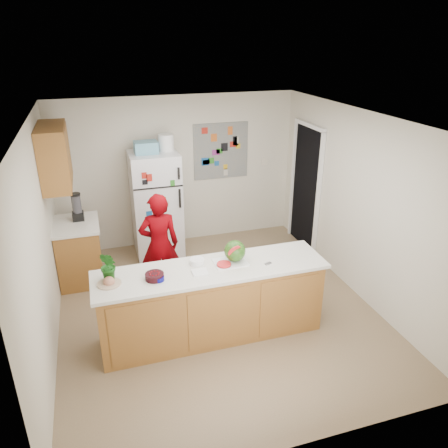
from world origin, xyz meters
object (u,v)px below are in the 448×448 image
object	(u,v)px
refrigerator	(156,204)
watermelon	(235,251)
cherry_bowl	(155,276)
person	(160,245)

from	to	relation	value
refrigerator	watermelon	size ratio (longest dim) A/B	6.81
refrigerator	cherry_bowl	world-z (taller)	refrigerator
refrigerator	watermelon	world-z (taller)	refrigerator
refrigerator	person	distance (m)	1.26
person	watermelon	bearing A→B (deg)	126.63
person	cherry_bowl	world-z (taller)	person
watermelon	cherry_bowl	xyz separation A→B (m)	(-0.96, -0.13, -0.10)
person	watermelon	xyz separation A→B (m)	(0.72, -1.06, 0.32)
watermelon	cherry_bowl	world-z (taller)	watermelon
person	cherry_bowl	distance (m)	1.23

